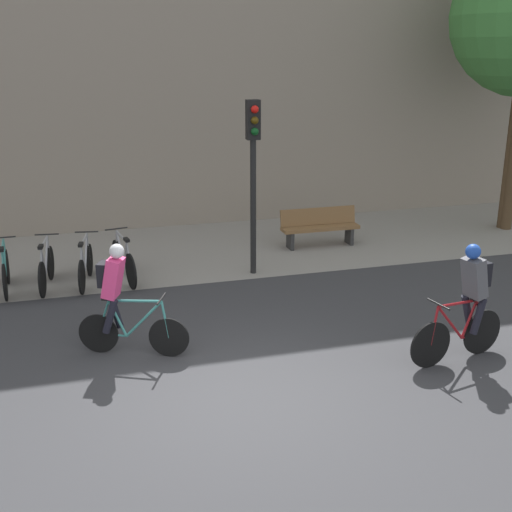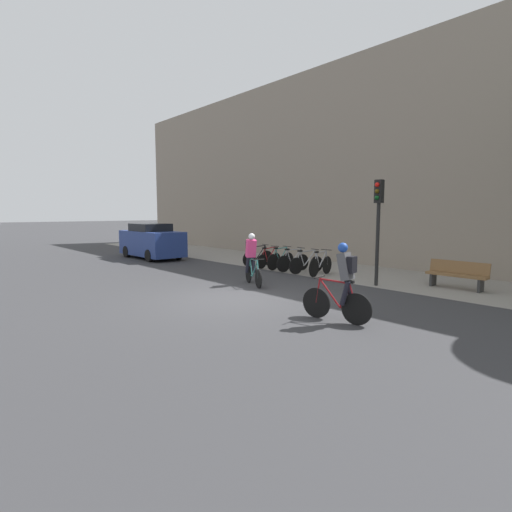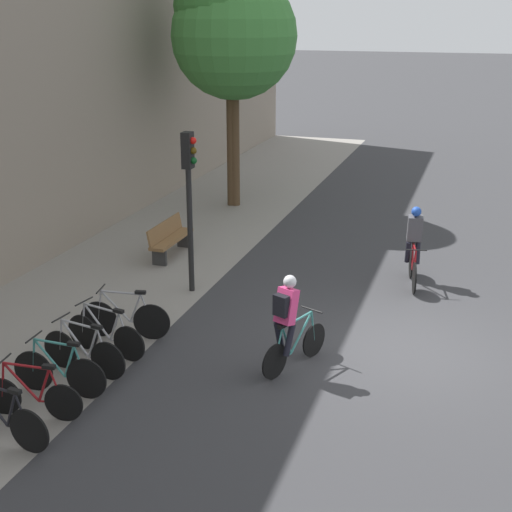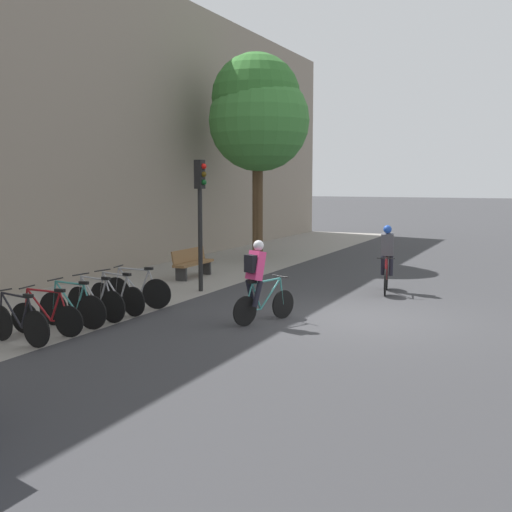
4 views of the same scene
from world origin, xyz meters
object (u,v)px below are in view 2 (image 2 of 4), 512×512
Objects in this scene: parked_car at (152,242)px; parked_bike_3 at (293,262)px; traffic_light_pole at (378,213)px; parked_bike_2 at (281,260)px; cyclist_pink at (252,257)px; parked_bike_0 at (258,257)px; cyclist_grey at (343,281)px; bench at (457,274)px; parked_bike_5 at (321,265)px; parked_bike_1 at (269,259)px; parked_bike_4 at (306,263)px.

parked_bike_3 is at bearing 15.59° from parked_car.
parked_bike_2 is at bearing 176.88° from traffic_light_pole.
parked_bike_0 is at bearing 135.92° from cyclist_pink.
parked_bike_0 is (-8.31, 4.82, -0.54)m from cyclist_grey.
parked_bike_3 is at bearing 176.33° from traffic_light_pole.
parked_bike_0 is at bearing 180.00° from parked_bike_3.
cyclist_grey is (4.93, -1.55, 0.00)m from cyclist_pink.
traffic_light_pole reaches higher than parked_car.
parked_bike_0 is 8.41m from bench.
traffic_light_pole is at bearing -2.38° from parked_bike_0.
parked_bike_5 reaches higher than parked_bike_0.
parked_bike_5 reaches higher than parked_bike_2.
parked_car is (-9.65, -2.28, 0.48)m from parked_bike_5.
parked_bike_3 is 0.98× the size of parked_bike_5.
parked_bike_5 is at bearing 0.00° from parked_bike_3.
traffic_light_pole reaches higher than bench.
cyclist_pink is 1.04× the size of parked_bike_3.
cyclist_grey is at bearing -38.35° from parked_bike_3.
traffic_light_pole is 0.82× the size of parked_car.
parked_car reaches higher than cyclist_pink.
bench is (7.58, 1.20, 0.09)m from parked_bike_1.
parked_bike_4 is (-5.36, 4.82, -0.55)m from cyclist_grey.
cyclist_grey is 1.07× the size of parked_bike_3.
parked_bike_3 reaches higher than parked_bike_4.
parked_car reaches higher than parked_bike_1.
parked_bike_4 is 0.74m from parked_bike_5.
parked_bike_5 is (2.21, -0.00, 0.01)m from parked_bike_2.
cyclist_grey is 7.23m from parked_bike_4.
parked_bike_1 is at bearing 18.79° from parked_car.
cyclist_pink reaches higher than parked_bike_4.
traffic_light_pole reaches higher than cyclist_pink.
parked_bike_1 is at bearing 177.31° from traffic_light_pole.
bench is at bearing 35.79° from traffic_light_pole.
parked_bike_1 is 2.95m from parked_bike_5.
cyclist_grey is 0.51× the size of traffic_light_pole.
parked_bike_1 is at bearing -179.98° from parked_bike_5.
bench is (2.02, 1.46, -1.97)m from traffic_light_pole.
cyclist_pink is 4.74m from parked_bike_0.
parked_bike_4 is (1.47, -0.00, -0.01)m from parked_bike_2.
parked_bike_5 is (0.74, 0.00, 0.01)m from parked_bike_4.
traffic_light_pole reaches higher than parked_bike_0.
parked_bike_5 reaches higher than parked_bike_4.
parked_bike_0 is 0.39× the size of parked_car.
parked_bike_2 is 0.74m from parked_bike_3.
bench is (4.94, 4.47, -0.47)m from cyclist_pink.
parked_bike_1 reaches higher than bench.
cyclist_pink is 0.98× the size of cyclist_grey.
parked_bike_2 is 0.98× the size of parked_bike_4.
parked_bike_5 is at bearing 13.30° from parked_car.
parked_bike_0 is at bearing 177.62° from traffic_light_pole.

